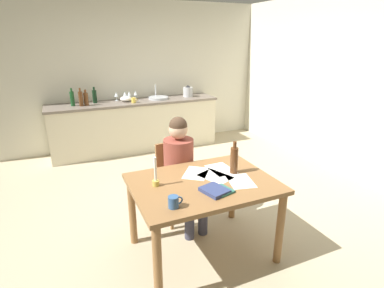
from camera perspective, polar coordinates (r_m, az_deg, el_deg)
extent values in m
cube|color=tan|center=(3.84, -1.72, -11.72)|extent=(5.20, 5.20, 0.04)
cube|color=beige|center=(5.82, -11.80, 12.41)|extent=(5.20, 0.12, 2.60)
cube|color=beige|center=(4.94, 27.71, 9.47)|extent=(0.12, 5.20, 2.60)
cube|color=beige|center=(5.64, -10.40, 3.27)|extent=(2.94, 0.60, 0.86)
cube|color=#72665B|center=(5.54, -10.68, 7.74)|extent=(2.98, 0.64, 0.04)
cube|color=olive|center=(2.74, 2.11, -7.43)|extent=(1.26, 0.93, 0.04)
cylinder|color=olive|center=(2.46, -6.48, -21.62)|extent=(0.07, 0.07, 0.71)
cylinder|color=olive|center=(2.91, 16.19, -14.98)|extent=(0.07, 0.07, 0.71)
cylinder|color=olive|center=(3.10, -11.15, -12.31)|extent=(0.07, 0.07, 0.71)
cylinder|color=olive|center=(3.47, 7.66, -8.42)|extent=(0.07, 0.07, 0.71)
cube|color=olive|center=(3.39, -2.58, -7.06)|extent=(0.44, 0.44, 0.04)
cube|color=olive|center=(3.46, -4.02, -2.75)|extent=(0.36, 0.07, 0.40)
cylinder|color=olive|center=(3.31, -3.83, -12.43)|extent=(0.04, 0.04, 0.44)
cylinder|color=olive|center=(3.44, 1.36, -10.99)|extent=(0.04, 0.04, 0.44)
cylinder|color=olive|center=(3.57, -6.24, -9.89)|extent=(0.04, 0.04, 0.44)
cylinder|color=olive|center=(3.70, -1.36, -8.68)|extent=(0.04, 0.04, 0.44)
cylinder|color=brown|center=(3.27, -2.51, -3.32)|extent=(0.35, 0.35, 0.50)
sphere|color=#D8AD8C|center=(3.15, -2.61, 2.73)|extent=(0.20, 0.20, 0.20)
sphere|color=#473323|center=(3.14, -2.62, 3.43)|extent=(0.19, 0.19, 0.19)
cylinder|color=#383847|center=(3.19, -2.17, -8.88)|extent=(0.17, 0.39, 0.13)
cylinder|color=#383847|center=(3.16, -0.48, -13.90)|extent=(0.10, 0.10, 0.45)
cylinder|color=#383847|center=(3.26, 0.35, -8.23)|extent=(0.17, 0.39, 0.13)
cylinder|color=#383847|center=(3.23, 2.06, -13.13)|extent=(0.10, 0.10, 0.45)
cylinder|color=#33598C|center=(2.32, -3.52, -10.81)|extent=(0.08, 0.08, 0.09)
torus|color=#33598C|center=(2.34, -2.46, -10.49)|extent=(0.06, 0.01, 0.06)
cylinder|color=gold|center=(2.66, -6.79, -7.30)|extent=(0.06, 0.06, 0.05)
cylinder|color=white|center=(2.61, -6.91, -4.68)|extent=(0.02, 0.02, 0.22)
cube|color=#306C5D|center=(2.57, 5.58, -8.65)|extent=(0.19, 0.21, 0.02)
cube|color=navy|center=(2.55, 4.25, -8.68)|extent=(0.23, 0.25, 0.03)
cube|color=white|center=(2.77, 9.08, -6.88)|extent=(0.27, 0.34, 0.00)
cube|color=white|center=(2.83, 4.38, -6.08)|extent=(0.31, 0.35, 0.00)
cube|color=white|center=(2.98, 5.45, -4.73)|extent=(0.22, 0.30, 0.00)
cube|color=white|center=(2.89, 0.79, -5.47)|extent=(0.35, 0.36, 0.00)
cylinder|color=#593319|center=(2.88, 7.89, -3.08)|extent=(0.07, 0.07, 0.25)
cylinder|color=#593319|center=(2.82, 8.04, -0.15)|extent=(0.03, 0.03, 0.06)
cylinder|color=#B2B7BC|center=(5.65, -6.32, 8.59)|extent=(0.36, 0.36, 0.04)
cylinder|color=silver|center=(5.78, -6.85, 9.82)|extent=(0.02, 0.02, 0.24)
cylinder|color=#194C23|center=(5.38, -21.55, 7.89)|extent=(0.07, 0.07, 0.23)
cylinder|color=#194C23|center=(5.36, -21.74, 9.43)|extent=(0.03, 0.03, 0.06)
cylinder|color=#593319|center=(5.32, -20.14, 7.97)|extent=(0.07, 0.07, 0.24)
cylinder|color=#593319|center=(5.30, -20.32, 9.53)|extent=(0.03, 0.03, 0.06)
cylinder|color=#593319|center=(5.34, -19.26, 7.95)|extent=(0.08, 0.08, 0.21)
cylinder|color=#593319|center=(5.32, -19.42, 9.33)|extent=(0.03, 0.03, 0.05)
cylinder|color=black|center=(5.51, -17.80, 8.46)|extent=(0.07, 0.07, 0.22)
cylinder|color=black|center=(5.48, -17.94, 9.87)|extent=(0.03, 0.03, 0.05)
ellipsoid|color=white|center=(5.51, -12.26, 8.29)|extent=(0.21, 0.21, 0.09)
cylinder|color=#B7BABF|center=(5.83, -0.77, 9.74)|extent=(0.18, 0.18, 0.18)
cone|color=#262628|center=(5.82, -0.78, 10.81)|extent=(0.11, 0.11, 0.04)
cylinder|color=silver|center=(5.69, -10.48, 8.29)|extent=(0.06, 0.06, 0.00)
cylinder|color=silver|center=(5.69, -10.50, 8.65)|extent=(0.01, 0.01, 0.07)
cone|color=silver|center=(5.67, -10.55, 9.40)|extent=(0.07, 0.07, 0.08)
cylinder|color=silver|center=(5.67, -11.64, 8.16)|extent=(0.06, 0.06, 0.00)
cylinder|color=silver|center=(5.66, -11.66, 8.53)|extent=(0.01, 0.01, 0.07)
cone|color=silver|center=(5.65, -11.71, 9.28)|extent=(0.07, 0.07, 0.08)
cylinder|color=silver|center=(5.65, -12.38, 8.08)|extent=(0.06, 0.06, 0.00)
cylinder|color=silver|center=(5.65, -12.41, 8.45)|extent=(0.01, 0.01, 0.07)
cone|color=silver|center=(5.63, -12.46, 9.20)|extent=(0.07, 0.07, 0.08)
cylinder|color=silver|center=(5.62, -13.94, 7.91)|extent=(0.06, 0.06, 0.00)
cylinder|color=silver|center=(5.62, -13.97, 8.28)|extent=(0.01, 0.01, 0.07)
cone|color=silver|center=(5.60, -14.03, 9.03)|extent=(0.07, 0.07, 0.08)
cylinder|color=#F2CC4C|center=(5.37, -10.92, 8.07)|extent=(0.07, 0.07, 0.09)
torus|color=#F2CC4C|center=(5.38, -10.49, 8.16)|extent=(0.06, 0.01, 0.06)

